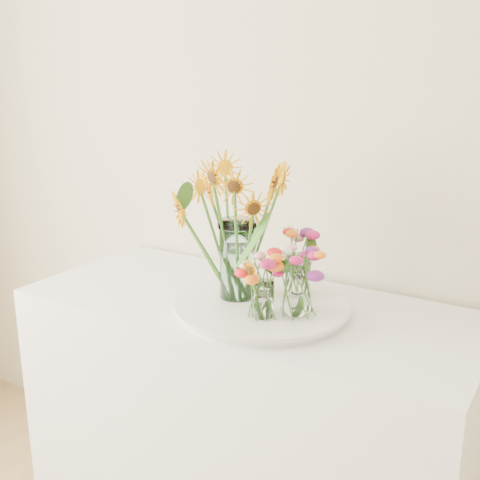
{
  "coord_description": "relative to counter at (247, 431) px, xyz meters",
  "views": [
    {
      "loc": [
        0.61,
        0.45,
        1.59
      ],
      "look_at": [
        -0.24,
        1.87,
        1.12
      ],
      "focal_mm": 45.0,
      "sensor_mm": 36.0,
      "label": 1
    }
  ],
  "objects": [
    {
      "name": "small_vase_c",
      "position": [
        0.13,
        0.07,
        0.54
      ],
      "size": [
        0.1,
        0.1,
        0.13
      ],
      "primitive_type": "cylinder",
      "rotation": [
        0.0,
        0.0,
        -0.41
      ],
      "color": "white",
      "rests_on": "tray"
    },
    {
      "name": "tray",
      "position": [
        0.07,
        -0.04,
        0.46
      ],
      "size": [
        0.49,
        0.49,
        0.02
      ],
      "primitive_type": "cylinder",
      "color": "white",
      "rests_on": "counter"
    },
    {
      "name": "wildflower_posy_a",
      "position": [
        0.13,
        -0.13,
        0.57
      ],
      "size": [
        0.18,
        0.18,
        0.2
      ],
      "primitive_type": null,
      "color": "orange",
      "rests_on": "tray"
    },
    {
      "name": "small_vase_b",
      "position": [
        0.2,
        -0.07,
        0.53
      ],
      "size": [
        0.09,
        0.09,
        0.12
      ],
      "primitive_type": null,
      "rotation": [
        0.0,
        0.0,
        -0.09
      ],
      "color": "white",
      "rests_on": "tray"
    },
    {
      "name": "small_vase_a",
      "position": [
        0.13,
        -0.13,
        0.53
      ],
      "size": [
        0.07,
        0.07,
        0.11
      ],
      "primitive_type": "cylinder",
      "rotation": [
        0.0,
        0.0,
        -0.05
      ],
      "color": "white",
      "rests_on": "tray"
    },
    {
      "name": "sunflower_bouquet",
      "position": [
        -0.01,
        -0.04,
        0.7
      ],
      "size": [
        0.72,
        0.72,
        0.44
      ],
      "primitive_type": null,
      "rotation": [
        0.0,
        0.0,
        0.34
      ],
      "color": "#EF9D05",
      "rests_on": "tray"
    },
    {
      "name": "wildflower_posy_b",
      "position": [
        0.2,
        -0.07,
        0.58
      ],
      "size": [
        0.22,
        0.22,
        0.21
      ],
      "primitive_type": null,
      "color": "orange",
      "rests_on": "tray"
    },
    {
      "name": "counter",
      "position": [
        0.0,
        0.0,
        0.0
      ],
      "size": [
        1.4,
        0.6,
        0.9
      ],
      "primitive_type": "cube",
      "color": "white",
      "rests_on": "ground_plane"
    },
    {
      "name": "mason_jar",
      "position": [
        -0.01,
        -0.04,
        0.6
      ],
      "size": [
        0.13,
        0.13,
        0.24
      ],
      "primitive_type": "cylinder",
      "rotation": [
        0.0,
        0.0,
        0.34
      ],
      "color": "#A8DBD1",
      "rests_on": "tray"
    },
    {
      "name": "wildflower_posy_c",
      "position": [
        0.13,
        0.07,
        0.58
      ],
      "size": [
        0.17,
        0.17,
        0.22
      ],
      "primitive_type": null,
      "color": "orange",
      "rests_on": "tray"
    }
  ]
}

